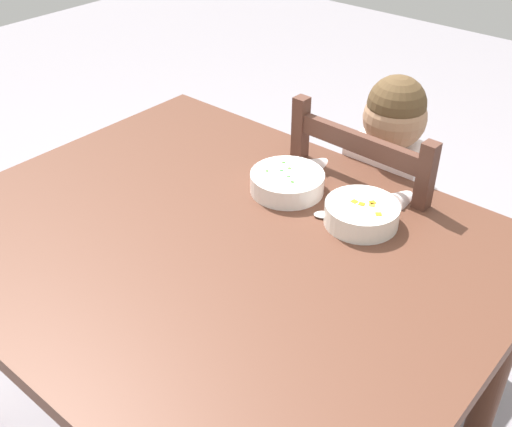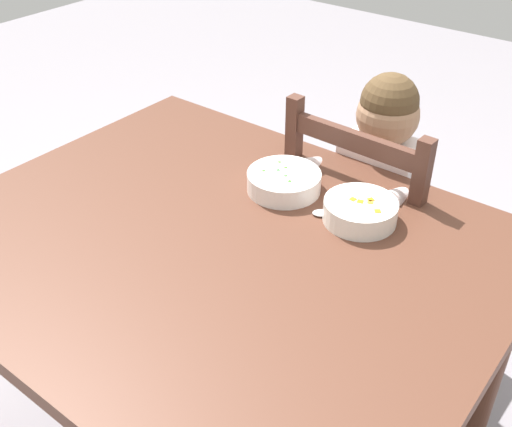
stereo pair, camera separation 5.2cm
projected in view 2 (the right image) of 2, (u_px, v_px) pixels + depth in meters
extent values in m
cube|color=#553122|center=(216.00, 246.00, 1.41)|extent=(1.28, 1.03, 0.04)
cylinder|color=#553122|center=(181.00, 210.00, 2.19)|extent=(0.07, 0.07, 0.70)
cylinder|color=#553122|center=(494.00, 358.00, 1.62)|extent=(0.07, 0.07, 0.70)
cube|color=#4F2F24|center=(377.00, 233.00, 1.91)|extent=(0.43, 0.43, 0.02)
cube|color=#4F2F24|center=(448.00, 284.00, 2.06)|extent=(0.04, 0.04, 0.44)
cube|color=#4F2F24|center=(351.00, 240.00, 2.26)|extent=(0.04, 0.04, 0.44)
cube|color=#4F2F24|center=(391.00, 350.00, 1.82)|extent=(0.04, 0.04, 0.44)
cube|color=#4F2F24|center=(288.00, 294.00, 2.02)|extent=(0.04, 0.04, 0.44)
cube|color=#4F2F24|center=(414.00, 220.00, 1.55)|extent=(0.04, 0.04, 0.45)
cube|color=#4F2F24|center=(293.00, 171.00, 1.75)|extent=(0.04, 0.04, 0.45)
cube|color=#4F2F24|center=(355.00, 141.00, 1.57)|extent=(0.36, 0.04, 0.05)
cube|color=#4F2F24|center=(350.00, 187.00, 1.64)|extent=(0.36, 0.04, 0.05)
cube|color=white|center=(378.00, 190.00, 1.79)|extent=(0.22, 0.14, 0.32)
sphere|color=tan|center=(388.00, 115.00, 1.66)|extent=(0.17, 0.17, 0.17)
sphere|color=brown|center=(390.00, 102.00, 1.64)|extent=(0.16, 0.16, 0.16)
cylinder|color=#3F4C72|center=(330.00, 304.00, 1.96)|extent=(0.07, 0.07, 0.46)
cylinder|color=#3F4C72|center=(361.00, 319.00, 1.91)|extent=(0.07, 0.07, 0.46)
cylinder|color=white|center=(323.00, 166.00, 1.75)|extent=(0.06, 0.24, 0.13)
cylinder|color=white|center=(407.00, 196.00, 1.62)|extent=(0.06, 0.24, 0.13)
cylinder|color=white|center=(284.00, 181.00, 1.56)|extent=(0.19, 0.19, 0.05)
cylinder|color=white|center=(283.00, 189.00, 1.57)|extent=(0.08, 0.08, 0.01)
cylinder|color=green|center=(284.00, 179.00, 1.56)|extent=(0.15, 0.15, 0.03)
sphere|color=green|center=(278.00, 171.00, 1.56)|extent=(0.01, 0.01, 0.01)
sphere|color=#569934|center=(286.00, 169.00, 1.57)|extent=(0.01, 0.01, 0.01)
sphere|color=#50AD45|center=(286.00, 177.00, 1.54)|extent=(0.01, 0.01, 0.01)
sphere|color=green|center=(264.00, 172.00, 1.56)|extent=(0.01, 0.01, 0.01)
sphere|color=green|center=(290.00, 182.00, 1.51)|extent=(0.01, 0.01, 0.01)
sphere|color=#479831|center=(279.00, 163.00, 1.59)|extent=(0.01, 0.01, 0.01)
cylinder|color=white|center=(360.00, 211.00, 1.45)|extent=(0.17, 0.17, 0.05)
cylinder|color=white|center=(359.00, 219.00, 1.46)|extent=(0.08, 0.08, 0.01)
cylinder|color=orange|center=(360.00, 208.00, 1.44)|extent=(0.14, 0.14, 0.03)
cube|color=orange|center=(371.00, 201.00, 1.44)|extent=(0.02, 0.02, 0.01)
cube|color=orange|center=(377.00, 213.00, 1.40)|extent=(0.02, 0.02, 0.01)
cube|color=orange|center=(360.00, 203.00, 1.44)|extent=(0.02, 0.02, 0.01)
cube|color=orange|center=(370.00, 204.00, 1.43)|extent=(0.02, 0.02, 0.01)
cube|color=orange|center=(353.00, 201.00, 1.44)|extent=(0.02, 0.02, 0.01)
cube|color=silver|center=(350.00, 214.00, 1.48)|extent=(0.08, 0.07, 0.00)
ellipsoid|color=silver|center=(322.00, 213.00, 1.48)|extent=(0.05, 0.05, 0.01)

